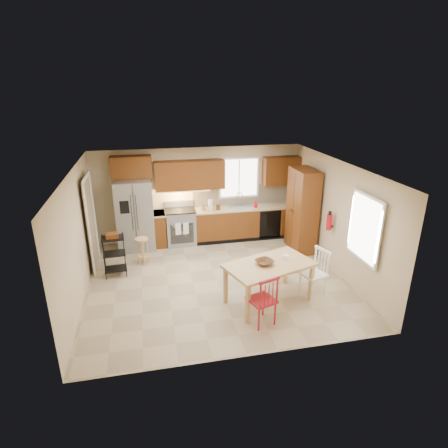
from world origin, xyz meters
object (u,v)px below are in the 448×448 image
object	(u,v)px
refrigerator	(135,215)
soap_bottle	(256,204)
table_jar	(286,258)
fire_extinguisher	(329,222)
chair_red	(262,299)
utility_cart	(114,256)
chair_white	(313,273)
table_bowl	(264,264)
range_stove	(181,227)
pantry	(302,210)
bar_stool	(142,251)
dining_table	(269,283)

from	to	relation	value
refrigerator	soap_bottle	size ratio (longest dim) A/B	9.53
table_jar	fire_extinguisher	bearing A→B (deg)	36.91
chair_red	utility_cart	xyz separation A→B (m)	(-2.65, 2.39, -0.01)
chair_red	refrigerator	bearing A→B (deg)	101.26
chair_white	table_bowl	world-z (taller)	chair_white
refrigerator	soap_bottle	world-z (taller)	refrigerator
range_stove	fire_extinguisher	distance (m)	3.83
soap_bottle	pantry	xyz separation A→B (m)	(0.95, -0.90, 0.05)
table_jar	utility_cart	distance (m)	3.76
range_stove	utility_cart	bearing A→B (deg)	-137.54
table_jar	chair_red	bearing A→B (deg)	-133.41
table_jar	bar_stool	bearing A→B (deg)	142.81
table_jar	bar_stool	size ratio (longest dim) A/B	0.23
table_bowl	refrigerator	bearing A→B (deg)	127.56
bar_stool	utility_cart	distance (m)	0.77
soap_bottle	table_bowl	world-z (taller)	soap_bottle
range_stove	utility_cart	xyz separation A→B (m)	(-1.62, -1.48, 0.02)
refrigerator	table_jar	size ratio (longest dim) A/B	12.09
chair_white	utility_cart	size ratio (longest dim) A/B	1.02
bar_stool	dining_table	bearing A→B (deg)	-24.96
refrigerator	table_bowl	size ratio (longest dim) A/B	5.42
soap_bottle	utility_cart	xyz separation A→B (m)	(-3.65, -1.40, -0.52)
range_stove	table_jar	distance (m)	3.59
bar_stool	utility_cart	world-z (taller)	utility_cart
fire_extinguisher	chair_red	distance (m)	2.89
pantry	dining_table	xyz separation A→B (m)	(-1.60, -2.23, -0.65)
refrigerator	dining_table	world-z (taller)	refrigerator
range_stove	bar_stool	distance (m)	1.45
fire_extinguisher	bar_stool	world-z (taller)	fire_extinguisher
chair_white	pantry	bearing A→B (deg)	-35.10
refrigerator	chair_red	distance (m)	4.41
pantry	utility_cart	xyz separation A→B (m)	(-4.60, -0.50, -0.57)
utility_cart	range_stove	bearing A→B (deg)	38.26
refrigerator	bar_stool	size ratio (longest dim) A/B	2.83
refrigerator	utility_cart	world-z (taller)	refrigerator
table_jar	utility_cart	size ratio (longest dim) A/B	0.16
pantry	chair_red	size ratio (longest dim) A/B	2.15
table_jar	pantry	bearing A→B (deg)	59.86
fire_extinguisher	bar_stool	size ratio (longest dim) A/B	0.56
soap_bottle	pantry	world-z (taller)	pantry
chair_white	bar_stool	size ratio (longest dim) A/B	1.52
pantry	fire_extinguisher	xyz separation A→B (m)	(0.20, -1.05, 0.05)
refrigerator	chair_white	xyz separation A→B (m)	(3.48, -3.11, -0.42)
refrigerator	chair_white	size ratio (longest dim) A/B	1.87
fire_extinguisher	chair_red	size ratio (longest dim) A/B	0.37
chair_red	table_bowl	bearing A→B (deg)	50.69
dining_table	table_bowl	world-z (taller)	table_bowl
table_bowl	range_stove	bearing A→B (deg)	111.66
table_bowl	bar_stool	distance (m)	3.22
chair_white	bar_stool	world-z (taller)	chair_white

